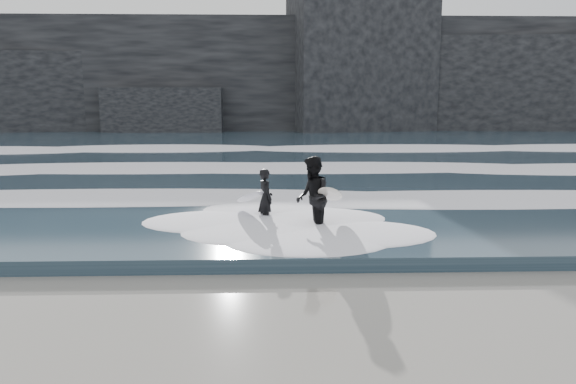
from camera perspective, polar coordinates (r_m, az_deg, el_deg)
name	(u,v)px	position (r m, az deg, el deg)	size (l,w,h in m)	color
ground	(200,346)	(7.83, -8.94, -15.21)	(120.00, 120.00, 0.00)	brown
sea	(254,146)	(36.19, -3.43, 4.71)	(90.00, 52.00, 0.30)	#263A48
headland	(259,78)	(53.08, -3.01, 11.54)	(70.00, 9.00, 10.00)	black
foam_near	(237,197)	(16.33, -5.20, -0.51)	(60.00, 3.20, 0.20)	white
foam_mid	(246,167)	(23.24, -4.24, 2.60)	(60.00, 4.00, 0.24)	white
foam_far	(253,147)	(32.18, -3.61, 4.63)	(60.00, 4.80, 0.30)	white
surfer_left	(262,198)	(14.15, -2.67, -0.60)	(1.18, 1.87, 1.50)	black
surfer_right	(314,197)	(13.04, 2.64, -0.54)	(1.26, 2.06, 1.92)	black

